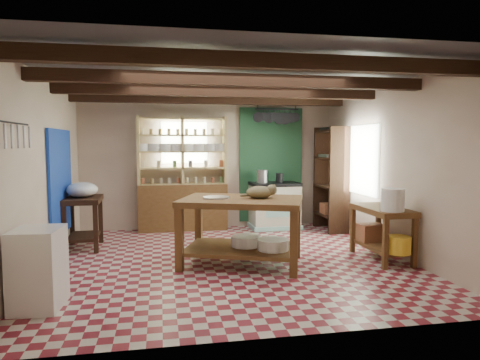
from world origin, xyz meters
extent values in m
cube|color=maroon|center=(0.00, 0.00, -0.01)|extent=(5.00, 5.00, 0.02)
cube|color=#47474C|center=(0.00, 0.00, 2.60)|extent=(5.00, 5.00, 0.02)
cube|color=beige|center=(0.00, 2.50, 1.30)|extent=(5.00, 0.04, 2.60)
cube|color=beige|center=(0.00, -2.50, 1.30)|extent=(5.00, 0.04, 2.60)
cube|color=beige|center=(-2.50, 0.00, 1.30)|extent=(0.04, 5.00, 2.60)
cube|color=beige|center=(2.50, 0.00, 1.30)|extent=(0.04, 5.00, 2.60)
cube|color=black|center=(0.00, 0.00, 2.48)|extent=(5.00, 3.80, 0.15)
cube|color=#173CAD|center=(-2.47, 0.90, 1.10)|extent=(0.04, 1.40, 1.60)
cube|color=#1E4B2E|center=(1.25, 2.47, 1.25)|extent=(1.30, 0.04, 2.30)
cube|color=#B6C5AF|center=(-0.50, 2.48, 1.70)|extent=(0.90, 0.02, 0.80)
cube|color=#B6C5AF|center=(2.48, 1.00, 1.40)|extent=(0.02, 1.30, 1.20)
cube|color=black|center=(-2.44, -1.20, 1.78)|extent=(0.06, 0.90, 0.28)
cube|color=black|center=(1.25, 2.05, 2.18)|extent=(0.86, 0.12, 0.36)
cube|color=tan|center=(-0.55, 2.31, 1.10)|extent=(1.70, 0.34, 2.20)
cube|color=black|center=(2.28, 1.80, 1.00)|extent=(0.40, 0.86, 2.00)
cube|color=brown|center=(0.13, -0.21, 0.46)|extent=(1.92, 1.60, 0.93)
cube|color=beige|center=(1.25, 2.15, 0.46)|extent=(0.95, 0.66, 0.91)
cube|color=black|center=(-2.20, 1.13, 0.42)|extent=(0.59, 0.84, 0.83)
cube|color=white|center=(-2.22, -1.39, 0.41)|extent=(0.50, 0.58, 0.83)
cube|color=brown|center=(2.18, -0.34, 0.38)|extent=(0.55, 1.08, 0.77)
ellipsoid|color=olive|center=(0.38, -0.25, 1.02)|extent=(0.43, 0.35, 0.17)
cylinder|color=#A5A6AC|center=(-0.22, -0.13, 0.94)|extent=(0.47, 0.47, 0.02)
cylinder|color=white|center=(0.19, -0.18, 0.32)|extent=(0.53, 0.53, 0.14)
cylinder|color=white|center=(0.52, -0.46, 0.32)|extent=(0.54, 0.54, 0.15)
cylinder|color=#A5A6AC|center=(1.00, 2.14, 1.04)|extent=(0.23, 0.23, 0.25)
cylinder|color=black|center=(1.35, 2.15, 1.01)|extent=(0.15, 0.15, 0.18)
ellipsoid|color=white|center=(-2.20, 1.13, 0.95)|extent=(0.50, 0.50, 0.24)
cylinder|color=white|center=(2.13, -0.69, 0.92)|extent=(0.31, 0.31, 0.31)
cube|color=#925A3B|center=(2.18, -0.04, 0.33)|extent=(0.37, 0.30, 0.26)
cylinder|color=gold|center=(2.19, -0.79, 0.32)|extent=(0.33, 0.33, 0.24)
camera|label=1|loc=(-0.97, -5.98, 1.70)|focal=32.00mm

